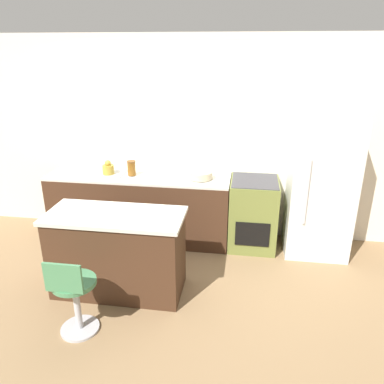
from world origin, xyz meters
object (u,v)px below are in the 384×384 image
at_px(refrigerator, 320,187).
at_px(stool_chair, 74,296).
at_px(mixing_bowl, 201,175).
at_px(kettle, 108,168).
at_px(oven_range, 253,213).

distance_m(refrigerator, stool_chair, 3.03).
height_order(refrigerator, mixing_bowl, refrigerator).
height_order(stool_chair, kettle, kettle).
bearing_deg(refrigerator, kettle, -179.83).
relative_size(refrigerator, stool_chair, 2.14).
height_order(refrigerator, stool_chair, refrigerator).
bearing_deg(stool_chair, mixing_bowl, 64.66).
relative_size(oven_range, kettle, 4.81).
relative_size(refrigerator, mixing_bowl, 5.83).
relative_size(refrigerator, kettle, 9.24).
bearing_deg(kettle, refrigerator, 0.17).
distance_m(refrigerator, kettle, 2.67).
bearing_deg(kettle, mixing_bowl, 0.00).
height_order(kettle, mixing_bowl, kettle).
xyz_separation_m(kettle, mixing_bowl, (1.21, 0.00, -0.03)).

